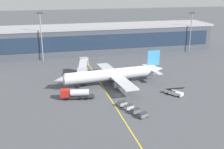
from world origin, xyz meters
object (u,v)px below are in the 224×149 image
Objects in this scene: main_airliner at (112,74)px; baggage_cart_0 at (143,115)px; belt_loader at (174,92)px; baggage_cart_3 at (122,104)px; baggage_cart_2 at (129,107)px; baggage_cart_1 at (136,111)px; fuel_tanker at (75,94)px.

main_airliner is 14.05× the size of baggage_cart_0.
baggage_cart_3 is at bearing -167.21° from belt_loader.
baggage_cart_2 is (-18.18, -7.38, -0.21)m from belt_loader.
belt_loader reaches higher than baggage_cart_1.
baggage_cart_1 is at bearing -69.51° from baggage_cart_3.
fuel_tanker is 3.66× the size of baggage_cart_2.
baggage_cart_0 is 3.20m from baggage_cart_1.
baggage_cart_3 is at bearing 110.49° from baggage_cart_0.
baggage_cart_2 is at bearing -157.91° from belt_loader.
baggage_cart_0 is at bearing -140.00° from belt_loader.
belt_loader is 2.15× the size of baggage_cart_1.
fuel_tanker reaches higher than baggage_cart_1.
main_airliner is 25.92m from baggage_cart_1.
main_airliner reaches higher than belt_loader.
baggage_cart_1 is (-1.12, 3.00, 0.00)m from baggage_cart_0.
baggage_cart_3 is (-1.12, 3.00, 0.00)m from baggage_cart_2.
main_airliner is at bearing 138.99° from belt_loader.
baggage_cart_2 is at bearing 110.49° from baggage_cart_1.
baggage_cart_0 is 1.00× the size of baggage_cart_3.
baggage_cart_1 is 1.00× the size of baggage_cart_2.
baggage_cart_2 is at bearing -69.51° from baggage_cart_3.
baggage_cart_0 and baggage_cart_1 have the same top height.
belt_loader is 2.15× the size of baggage_cart_2.
main_airliner reaches higher than fuel_tanker.
main_airliner is 14.05× the size of baggage_cart_3.
main_airliner reaches higher than baggage_cart_3.
fuel_tanker is (-14.89, -10.55, -2.14)m from main_airliner.
baggage_cart_2 is at bearing -40.29° from fuel_tanker.
baggage_cart_2 is 1.00× the size of baggage_cart_3.
main_airliner reaches higher than baggage_cart_1.
belt_loader is 19.62m from baggage_cart_2.
baggage_cart_1 is (0.59, -25.72, -3.10)m from main_airliner.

